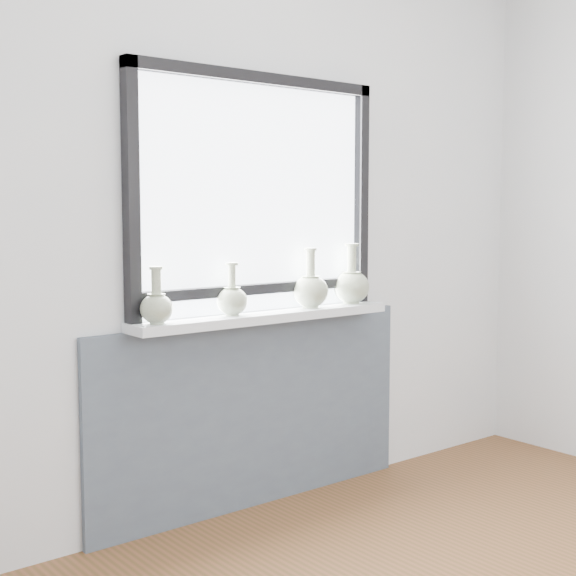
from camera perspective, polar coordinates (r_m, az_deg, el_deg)
back_wall at (r=3.61m, az=-2.59°, el=4.74°), size 3.60×0.02×2.60m
apron_panel at (r=3.70m, az=-2.25°, el=-8.85°), size 1.70×0.03×0.86m
windowsill at (r=3.56m, az=-1.61°, el=-2.05°), size 1.32×0.18×0.04m
window at (r=3.58m, az=-2.25°, el=7.00°), size 1.30×0.06×1.05m
vase_a at (r=3.23m, az=-9.33°, el=-1.25°), size 0.13×0.13×0.23m
vase_b at (r=3.44m, az=-3.99°, el=-0.80°), size 0.13×0.13×0.23m
vase_c at (r=3.71m, az=1.62°, el=-0.08°), size 0.17×0.17×0.28m
vase_d at (r=3.89m, az=4.53°, el=0.22°), size 0.17×0.17×0.29m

